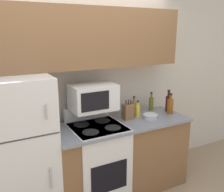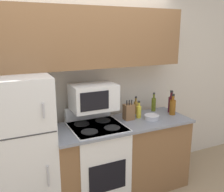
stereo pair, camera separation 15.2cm
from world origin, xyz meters
name	(u,v)px [view 2 (the right image)]	position (x,y,z in m)	size (l,w,h in m)	color
wall_back	(83,90)	(0.00, 0.74, 1.27)	(8.00, 0.05, 2.55)	beige
lower_cabinets	(122,157)	(0.34, 0.30, 0.47)	(1.70, 0.64, 0.94)	brown
refrigerator	(19,150)	(-0.85, 0.35, 0.80)	(0.68, 0.73, 1.59)	white
upper_cabinets	(87,38)	(0.00, 0.54, 1.93)	(2.38, 0.35, 0.68)	brown
stove	(97,162)	(0.00, 0.29, 0.49)	(0.61, 0.62, 1.11)	white
microwave	(93,97)	(0.01, 0.41, 1.26)	(0.52, 0.35, 0.30)	white
knife_block	(129,112)	(0.46, 0.35, 1.04)	(0.12, 0.10, 0.25)	brown
bowl	(152,117)	(0.72, 0.23, 0.97)	(0.19, 0.19, 0.06)	silver
bottle_whiskey	(173,107)	(1.07, 0.27, 1.05)	(0.08, 0.08, 0.28)	brown
bottle_vinegar	(136,107)	(0.64, 0.50, 1.03)	(0.06, 0.06, 0.24)	olive
bottle_cooking_spray	(139,111)	(0.60, 0.35, 1.02)	(0.06, 0.06, 0.22)	gold
bottle_olive_oil	(154,104)	(0.93, 0.50, 1.04)	(0.06, 0.06, 0.26)	#5B6619
bottle_wine_red	(171,104)	(1.11, 0.36, 1.06)	(0.08, 0.08, 0.30)	#470F19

